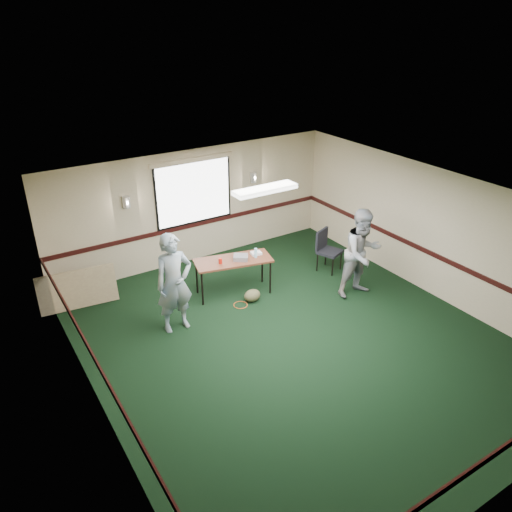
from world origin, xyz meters
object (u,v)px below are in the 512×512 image
conference_chair (326,247)px  person_right (362,253)px  person_left (174,283)px  folding_table (233,262)px  projector (241,257)px

conference_chair → person_right: (-0.11, -1.24, 0.39)m
conference_chair → person_left: (-3.92, -0.35, 0.41)m
person_right → conference_chair: bearing=87.7°
folding_table → person_left: person_left is taller
projector → folding_table: bearing=-177.9°
conference_chair → person_left: 3.95m
conference_chair → person_right: 1.31m
folding_table → conference_chair: conference_chair is taller
person_left → person_right: 3.91m
projector → person_right: bearing=1.2°
person_left → person_right: bearing=-13.1°
conference_chair → person_right: person_right is taller
projector → person_right: person_right is taller
projector → person_right: (2.11, -1.36, 0.11)m
projector → conference_chair: conference_chair is taller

